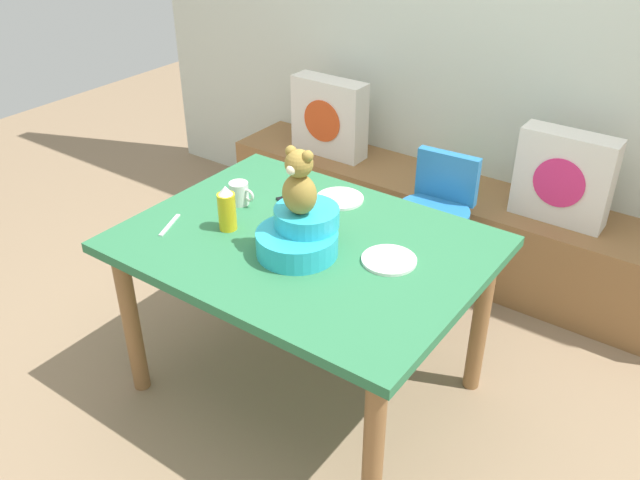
{
  "coord_description": "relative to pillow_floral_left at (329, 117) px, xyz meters",
  "views": [
    {
      "loc": [
        1.3,
        -1.73,
        2.05
      ],
      "look_at": [
        0.0,
        0.1,
        0.69
      ],
      "focal_mm": 37.54,
      "sensor_mm": 36.0,
      "label": 1
    }
  ],
  "objects": [
    {
      "name": "table_fork",
      "position": [
        0.25,
        -1.46,
        0.06
      ],
      "size": [
        0.08,
        0.16,
        0.01
      ],
      "primitive_type": "cube",
      "rotation": [
        0.0,
        0.0,
        0.39
      ],
      "color": "silver",
      "rests_on": "dining_table"
    },
    {
      "name": "back_wall",
      "position": [
        0.75,
        0.29,
        0.62
      ],
      "size": [
        4.4,
        0.1,
        2.6
      ],
      "primitive_type": "cube",
      "color": "silver",
      "rests_on": "ground_plane"
    },
    {
      "name": "dining_table",
      "position": [
        0.75,
        -1.24,
        -0.03
      ],
      "size": [
        1.34,
        1.01,
        0.74
      ],
      "color": "#2D7247",
      "rests_on": "ground_plane"
    },
    {
      "name": "ketchup_bottle",
      "position": [
        0.45,
        -1.34,
        0.15
      ],
      "size": [
        0.07,
        0.07,
        0.18
      ],
      "color": "gold",
      "rests_on": "dining_table"
    },
    {
      "name": "cell_phone",
      "position": [
        0.53,
        -1.05,
        0.06
      ],
      "size": [
        0.16,
        0.13,
        0.01
      ],
      "primitive_type": "cube",
      "rotation": [
        0.0,
        0.0,
        1.04
      ],
      "color": "black",
      "rests_on": "dining_table"
    },
    {
      "name": "infant_seat_teal",
      "position": [
        0.78,
        -1.31,
        0.13
      ],
      "size": [
        0.3,
        0.33,
        0.16
      ],
      "color": "#2AB1CA",
      "rests_on": "dining_table"
    },
    {
      "name": "pillow_floral_left",
      "position": [
        0.0,
        0.0,
        0.0
      ],
      "size": [
        0.44,
        0.15,
        0.44
      ],
      "color": "white",
      "rests_on": "window_bench"
    },
    {
      "name": "window_bench",
      "position": [
        0.75,
        0.02,
        -0.45
      ],
      "size": [
        2.6,
        0.44,
        0.46
      ],
      "primitive_type": "cube",
      "color": "olive",
      "rests_on": "ground_plane"
    },
    {
      "name": "pillow_floral_right",
      "position": [
        1.34,
        0.0,
        0.0
      ],
      "size": [
        0.44,
        0.15,
        0.44
      ],
      "color": "white",
      "rests_on": "window_bench"
    },
    {
      "name": "highchair",
      "position": [
        0.89,
        -0.42,
        -0.16
      ],
      "size": [
        0.34,
        0.47,
        0.79
      ],
      "color": "#2672B2",
      "rests_on": "ground_plane"
    },
    {
      "name": "book_stack",
      "position": [
        0.78,
        0.02,
        -0.19
      ],
      "size": [
        0.2,
        0.14,
        0.06
      ],
      "primitive_type": "cube",
      "color": "#51C044",
      "rests_on": "window_bench"
    },
    {
      "name": "dinner_plate_near",
      "position": [
        1.08,
        -1.18,
        0.07
      ],
      "size": [
        0.2,
        0.2,
        0.01
      ],
      "primitive_type": "cylinder",
      "color": "white",
      "rests_on": "dining_table"
    },
    {
      "name": "ground_plane",
      "position": [
        0.75,
        -1.24,
        -0.68
      ],
      "size": [
        8.0,
        8.0,
        0.0
      ],
      "primitive_type": "plane",
      "color": "#8C7256"
    },
    {
      "name": "coffee_mug",
      "position": [
        0.35,
        -1.16,
        0.11
      ],
      "size": [
        0.12,
        0.08,
        0.09
      ],
      "color": "silver",
      "rests_on": "dining_table"
    },
    {
      "name": "dinner_plate_far",
      "position": [
        0.67,
        -0.89,
        0.07
      ],
      "size": [
        0.2,
        0.2,
        0.01
      ],
      "primitive_type": "cylinder",
      "color": "white",
      "rests_on": "dining_table"
    },
    {
      "name": "teddy_bear",
      "position": [
        0.78,
        -1.31,
        0.34
      ],
      "size": [
        0.13,
        0.12,
        0.25
      ],
      "color": "olive",
      "rests_on": "infant_seat_teal"
    }
  ]
}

